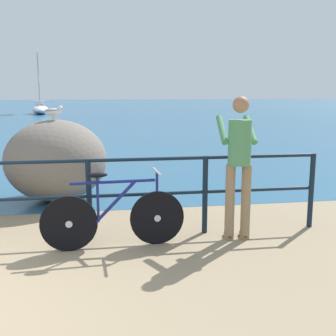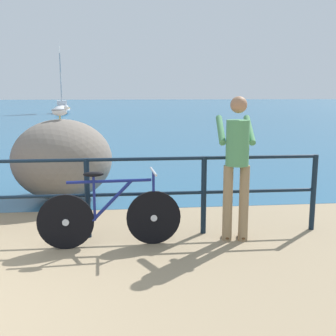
{
  "view_description": "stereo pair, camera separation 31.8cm",
  "coord_description": "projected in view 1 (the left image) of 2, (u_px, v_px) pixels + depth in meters",
  "views": [
    {
      "loc": [
        1.65,
        -3.3,
        1.84
      ],
      "look_at": [
        2.54,
        2.22,
        0.81
      ],
      "focal_mm": 44.52,
      "sensor_mm": 36.0,
      "label": 1
    },
    {
      "loc": [
        1.96,
        -3.34,
        1.84
      ],
      "look_at": [
        2.54,
        2.22,
        0.81
      ],
      "focal_mm": 44.52,
      "sensor_mm": 36.0,
      "label": 2
    }
  ],
  "objects": [
    {
      "name": "ground_plane",
      "position": [
        70.0,
        126.0,
        22.7
      ],
      "size": [
        120.0,
        120.0,
        0.1
      ],
      "primitive_type": "cube",
      "color": "#937F60"
    },
    {
      "name": "bicycle",
      "position": [
        114.0,
        216.0,
        4.91
      ],
      "size": [
        1.7,
        0.48,
        0.92
      ],
      "rotation": [
        0.0,
        0.0,
        0.06
      ],
      "color": "black",
      "rests_on": "ground_plane"
    },
    {
      "name": "person_at_railing",
      "position": [
        239.0,
        161.0,
        5.11
      ],
      "size": [
        0.5,
        0.66,
        1.78
      ],
      "rotation": [
        0.0,
        0.0,
        1.45
      ],
      "color": "#8C7251",
      "rests_on": "ground_plane"
    },
    {
      "name": "seagull",
      "position": [
        53.0,
        111.0,
        6.84
      ],
      "size": [
        0.34,
        0.16,
        0.23
      ],
      "rotation": [
        0.0,
        0.0,
        6.12
      ],
      "color": "gold",
      "rests_on": "breakwater_boulder_main"
    },
    {
      "name": "breakwater_boulder_main",
      "position": [
        56.0,
        161.0,
        7.02
      ],
      "size": [
        1.7,
        1.67,
        1.37
      ],
      "color": "slate",
      "rests_on": "ground"
    },
    {
      "name": "sailboat",
      "position": [
        40.0,
        105.0,
        34.28
      ],
      "size": [
        1.91,
        4.54,
        6.16
      ],
      "rotation": [
        0.0,
        0.0,
        4.85
      ],
      "color": "white",
      "rests_on": "sea_surface"
    },
    {
      "name": "sea_surface",
      "position": [
        86.0,
        107.0,
        49.91
      ],
      "size": [
        120.0,
        90.0,
        0.01
      ],
      "primitive_type": "cube",
      "color": "#285B7F",
      "rests_on": "ground_plane"
    }
  ]
}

